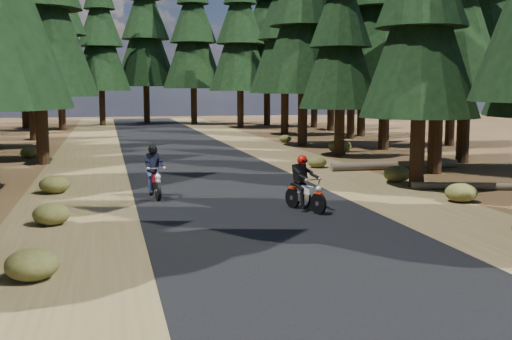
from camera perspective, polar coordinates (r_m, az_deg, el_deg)
The scene contains 10 objects.
ground at distance 15.22m, azimuth 1.29°, elevation -4.81°, with size 120.00×120.00×0.00m, color #402917.
road at distance 20.02m, azimuth -2.28°, elevation -1.88°, with size 6.00×100.00×0.01m, color black.
shoulder_l at distance 19.69m, azimuth -15.56°, elevation -2.30°, with size 3.20×100.00×0.01m, color brown.
shoulder_r at distance 21.36m, azimuth 9.93°, elevation -1.41°, with size 3.20×100.00×0.01m, color brown.
pine_forest at distance 35.96m, azimuth -7.39°, elevation 14.72°, with size 34.59×55.08×16.32m.
log_near at distance 25.97m, azimuth 12.29°, elevation 0.41°, with size 0.32×0.32×5.37m, color #4C4233.
log_far at distance 21.32m, azimuth 18.18°, elevation -1.36°, with size 0.24×0.24×3.40m, color #4C4233.
understory_shrubs at distance 21.58m, azimuth 2.35°, elevation -0.49°, with size 15.66×33.13×0.69m.
rider_lead at distance 16.70m, azimuth 4.40°, elevation -2.03°, with size 1.05×1.70×1.45m.
rider_follow at distance 18.91m, azimuth -9.03°, elevation -0.93°, with size 0.70×1.76×1.53m.
Camera 1 is at (-3.72, -14.41, 3.18)m, focal length 45.00 mm.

